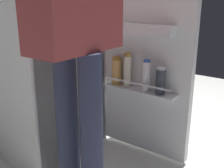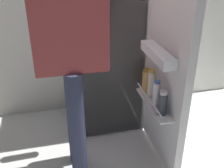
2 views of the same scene
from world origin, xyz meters
TOP-DOWN VIEW (x-y plane):
  - refrigerator at (0.03, 0.48)m, footprint 0.76×1.27m
  - person at (-0.31, -0.09)m, footprint 0.57×0.81m

SIDE VIEW (x-z plane):
  - refrigerator at x=0.03m, z-range 0.00..1.63m
  - person at x=-0.31m, z-range 0.20..1.96m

